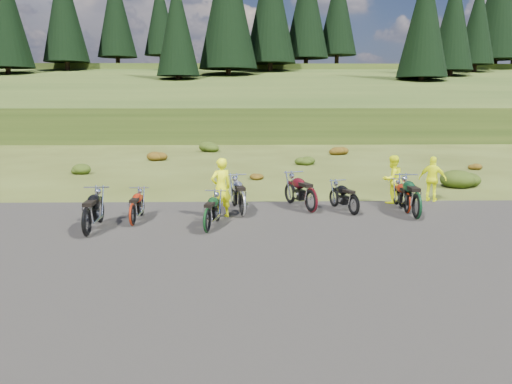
{
  "coord_description": "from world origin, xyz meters",
  "views": [
    {
      "loc": [
        -0.9,
        -13.52,
        3.6
      ],
      "look_at": [
        -0.55,
        1.05,
        0.92
      ],
      "focal_mm": 35.0,
      "sensor_mm": 36.0,
      "label": 1
    }
  ],
  "objects_px": {
    "motorcycle_0": "(88,237)",
    "person_middle": "(221,189)",
    "motorcycle_7": "(416,220)",
    "motorcycle_3": "(243,218)"
  },
  "relations": [
    {
      "from": "motorcycle_0",
      "to": "motorcycle_3",
      "type": "distance_m",
      "value": 4.68
    },
    {
      "from": "motorcycle_7",
      "to": "motorcycle_3",
      "type": "bearing_deg",
      "value": 87.21
    },
    {
      "from": "motorcycle_0",
      "to": "person_middle",
      "type": "xyz_separation_m",
      "value": [
        3.48,
        2.13,
        0.93
      ]
    },
    {
      "from": "motorcycle_7",
      "to": "motorcycle_0",
      "type": "bearing_deg",
      "value": 102.5
    },
    {
      "from": "motorcycle_3",
      "to": "motorcycle_7",
      "type": "height_order",
      "value": "motorcycle_7"
    },
    {
      "from": "motorcycle_0",
      "to": "person_middle",
      "type": "relative_size",
      "value": 1.2
    },
    {
      "from": "motorcycle_0",
      "to": "motorcycle_7",
      "type": "xyz_separation_m",
      "value": [
        9.45,
        1.74,
        0.0
      ]
    },
    {
      "from": "motorcycle_3",
      "to": "person_middle",
      "type": "height_order",
      "value": "person_middle"
    },
    {
      "from": "motorcycle_3",
      "to": "motorcycle_7",
      "type": "distance_m",
      "value": 5.33
    },
    {
      "from": "motorcycle_7",
      "to": "person_middle",
      "type": "relative_size",
      "value": 1.27
    }
  ]
}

